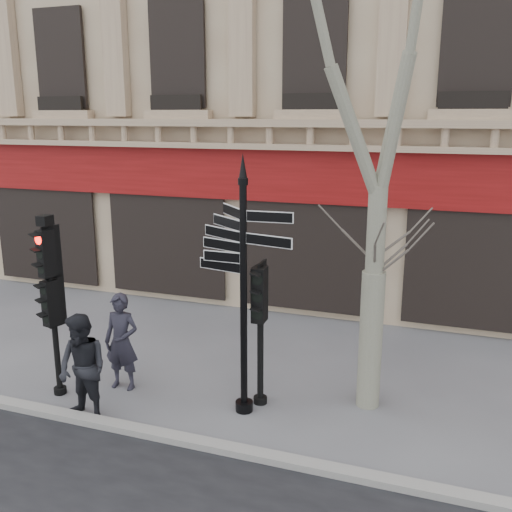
{
  "coord_description": "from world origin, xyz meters",
  "views": [
    {
      "loc": [
        3.34,
        -8.58,
        5.04
      ],
      "look_at": [
        0.09,
        0.6,
        2.62
      ],
      "focal_mm": 40.0,
      "sensor_mm": 36.0,
      "label": 1
    }
  ],
  "objects_px": {
    "traffic_signal_main": "(51,284)",
    "pedestrian_a": "(122,342)",
    "plane_tree": "(388,2)",
    "pedestrian_b": "(83,369)",
    "traffic_signal_secondary": "(260,309)",
    "fingerpost": "(243,244)"
  },
  "relations": [
    {
      "from": "traffic_signal_secondary",
      "to": "pedestrian_a",
      "type": "bearing_deg",
      "value": -176.2
    },
    {
      "from": "traffic_signal_secondary",
      "to": "pedestrian_b",
      "type": "bearing_deg",
      "value": -151.79
    },
    {
      "from": "plane_tree",
      "to": "fingerpost",
      "type": "bearing_deg",
      "value": -155.03
    },
    {
      "from": "traffic_signal_main",
      "to": "traffic_signal_secondary",
      "type": "bearing_deg",
      "value": 27.51
    },
    {
      "from": "traffic_signal_main",
      "to": "pedestrian_b",
      "type": "distance_m",
      "value": 1.69
    },
    {
      "from": "fingerpost",
      "to": "traffic_signal_secondary",
      "type": "height_order",
      "value": "fingerpost"
    },
    {
      "from": "traffic_signal_main",
      "to": "plane_tree",
      "type": "distance_m",
      "value": 7.27
    },
    {
      "from": "traffic_signal_secondary",
      "to": "plane_tree",
      "type": "xyz_separation_m",
      "value": [
        1.83,
        0.58,
        4.91
      ]
    },
    {
      "from": "fingerpost",
      "to": "plane_tree",
      "type": "distance_m",
      "value": 4.3
    },
    {
      "from": "traffic_signal_main",
      "to": "pedestrian_a",
      "type": "xyz_separation_m",
      "value": [
        0.98,
        0.62,
        -1.2
      ]
    },
    {
      "from": "fingerpost",
      "to": "traffic_signal_main",
      "type": "height_order",
      "value": "fingerpost"
    },
    {
      "from": "traffic_signal_main",
      "to": "pedestrian_b",
      "type": "relative_size",
      "value": 1.8
    },
    {
      "from": "pedestrian_a",
      "to": "pedestrian_b",
      "type": "relative_size",
      "value": 0.99
    },
    {
      "from": "fingerpost",
      "to": "plane_tree",
      "type": "relative_size",
      "value": 0.47
    },
    {
      "from": "fingerpost",
      "to": "pedestrian_a",
      "type": "height_order",
      "value": "fingerpost"
    },
    {
      "from": "fingerpost",
      "to": "plane_tree",
      "type": "height_order",
      "value": "plane_tree"
    },
    {
      "from": "traffic_signal_main",
      "to": "traffic_signal_secondary",
      "type": "relative_size",
      "value": 1.32
    },
    {
      "from": "plane_tree",
      "to": "pedestrian_a",
      "type": "bearing_deg",
      "value": -169.06
    },
    {
      "from": "traffic_signal_main",
      "to": "pedestrian_b",
      "type": "height_order",
      "value": "traffic_signal_main"
    },
    {
      "from": "traffic_signal_secondary",
      "to": "pedestrian_a",
      "type": "xyz_separation_m",
      "value": [
        -2.65,
        -0.28,
        -0.85
      ]
    },
    {
      "from": "traffic_signal_main",
      "to": "traffic_signal_secondary",
      "type": "height_order",
      "value": "traffic_signal_main"
    },
    {
      "from": "plane_tree",
      "to": "traffic_signal_secondary",
      "type": "bearing_deg",
      "value": -162.39
    }
  ]
}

